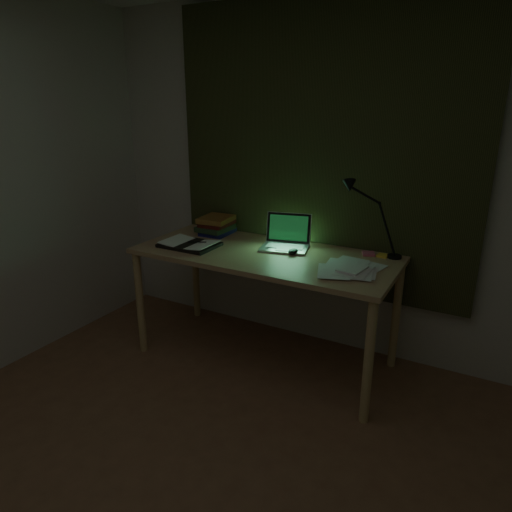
{
  "coord_description": "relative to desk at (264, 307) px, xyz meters",
  "views": [
    {
      "loc": [
        1.17,
        -1.07,
        1.77
      ],
      "look_at": [
        -0.2,
        1.41,
        0.82
      ],
      "focal_mm": 32.0,
      "sensor_mm": 36.0,
      "label": 1
    }
  ],
  "objects": [
    {
      "name": "curtain",
      "position": [
        0.2,
        0.43,
        1.05
      ],
      "size": [
        2.2,
        0.06,
        2.0
      ],
      "primitive_type": "cube",
      "color": "#2A3018",
      "rests_on": "wall_back"
    },
    {
      "name": "loose_papers",
      "position": [
        0.59,
        -0.05,
        0.41
      ],
      "size": [
        0.36,
        0.38,
        0.02
      ],
      "primitive_type": null,
      "rotation": [
        0.0,
        0.0,
        -0.21
      ],
      "color": "silver",
      "rests_on": "desk"
    },
    {
      "name": "mouse",
      "position": [
        0.18,
        0.06,
        0.42
      ],
      "size": [
        0.06,
        0.1,
        0.04
      ],
      "primitive_type": "ellipsoid",
      "rotation": [
        0.0,
        0.0,
        0.03
      ],
      "color": "black",
      "rests_on": "desk"
    },
    {
      "name": "sticky_yellow",
      "position": [
        0.73,
        0.3,
        0.41
      ],
      "size": [
        0.07,
        0.07,
        0.01
      ],
      "primitive_type": "cube",
      "rotation": [
        0.0,
        0.0,
        -0.07
      ],
      "color": "yellow",
      "rests_on": "desk"
    },
    {
      "name": "sticky_pink",
      "position": [
        0.63,
        0.29,
        0.41
      ],
      "size": [
        0.1,
        0.1,
        0.02
      ],
      "primitive_type": "cube",
      "rotation": [
        0.0,
        0.0,
        0.39
      ],
      "color": "#E5597A",
      "rests_on": "desk"
    },
    {
      "name": "open_textbook",
      "position": [
        -0.53,
        -0.13,
        0.42
      ],
      "size": [
        0.39,
        0.28,
        0.03
      ],
      "primitive_type": null,
      "rotation": [
        0.0,
        0.0,
        -0.0
      ],
      "color": "white",
      "rests_on": "desk"
    },
    {
      "name": "wall_back",
      "position": [
        0.2,
        0.47,
        0.85
      ],
      "size": [
        3.5,
        0.0,
        2.5
      ],
      "primitive_type": "cube",
      "color": "beige",
      "rests_on": "ground"
    },
    {
      "name": "book_stack",
      "position": [
        -0.55,
        0.24,
        0.47
      ],
      "size": [
        0.23,
        0.27,
        0.14
      ],
      "primitive_type": null,
      "rotation": [
        0.0,
        0.0,
        0.05
      ],
      "color": "white",
      "rests_on": "desk"
    },
    {
      "name": "desk_lamp",
      "position": [
        0.8,
        0.31,
        0.65
      ],
      "size": [
        0.33,
        0.26,
        0.49
      ],
      "primitive_type": null,
      "rotation": [
        0.0,
        0.0,
        -0.02
      ],
      "color": "black",
      "rests_on": "desk"
    },
    {
      "name": "laptop",
      "position": [
        0.09,
        0.13,
        0.52
      ],
      "size": [
        0.39,
        0.42,
        0.23
      ],
      "primitive_type": null,
      "rotation": [
        0.0,
        0.0,
        0.23
      ],
      "color": "silver",
      "rests_on": "desk"
    },
    {
      "name": "desk",
      "position": [
        0.0,
        0.0,
        0.0
      ],
      "size": [
        1.77,
        0.78,
        0.81
      ],
      "primitive_type": null,
      "color": "tan",
      "rests_on": "floor"
    }
  ]
}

